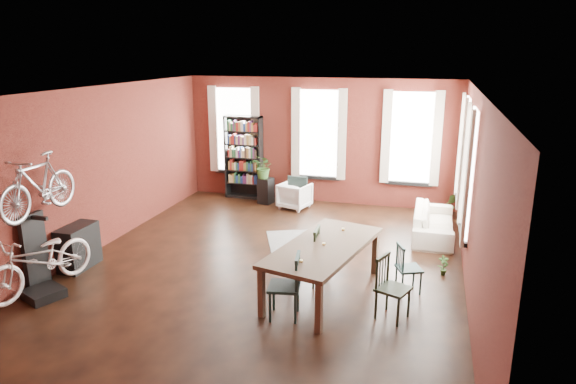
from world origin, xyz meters
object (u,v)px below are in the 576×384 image
(cream_sofa, at_px, (434,218))
(plant_stand, at_px, (266,191))
(bookshelf, at_px, (244,157))
(console_table, at_px, (78,247))
(dining_table, at_px, (323,269))
(bicycle_floor, at_px, (37,233))
(bike_trainer, at_px, (44,294))
(dining_chair_c, at_px, (393,289))
(dining_chair_b, at_px, (305,255))
(dining_chair_a, at_px, (284,286))
(dining_chair_d, at_px, (409,268))
(white_armchair, at_px, (295,194))

(cream_sofa, height_order, plant_stand, cream_sofa)
(bookshelf, relative_size, plant_stand, 3.29)
(cream_sofa, height_order, console_table, cream_sofa)
(dining_table, height_order, console_table, dining_table)
(bicycle_floor, bearing_deg, bookshelf, 92.93)
(bike_trainer, distance_m, plant_stand, 6.30)
(dining_chair_c, bearing_deg, bicycle_floor, 121.01)
(plant_stand, bearing_deg, dining_chair_b, -63.83)
(dining_chair_a, height_order, dining_chair_d, dining_chair_a)
(dining_table, distance_m, dining_chair_a, 1.00)
(cream_sofa, relative_size, bicycle_floor, 1.09)
(white_armchair, xyz_separation_m, console_table, (-2.84, -4.62, 0.04))
(bookshelf, height_order, cream_sofa, bookshelf)
(plant_stand, bearing_deg, dining_chair_a, -69.12)
(plant_stand, bearing_deg, bookshelf, 153.21)
(plant_stand, height_order, bicycle_floor, bicycle_floor)
(dining_chair_d, bearing_deg, bicycle_floor, 84.98)
(bookshelf, bearing_deg, dining_chair_c, -51.39)
(dining_chair_d, distance_m, console_table, 5.89)
(dining_table, distance_m, cream_sofa, 3.71)
(console_table, bearing_deg, dining_chair_a, -9.83)
(bookshelf, relative_size, console_table, 2.75)
(dining_chair_d, xyz_separation_m, cream_sofa, (0.37, 2.84, -0.00))
(dining_table, distance_m, bike_trainer, 4.53)
(dining_chair_c, height_order, bike_trainer, dining_chair_c)
(dining_chair_b, xyz_separation_m, cream_sofa, (2.09, 3.00, -0.09))
(dining_chair_d, distance_m, white_armchair, 4.98)
(dining_chair_c, distance_m, cream_sofa, 3.85)
(dining_chair_c, height_order, console_table, dining_chair_c)
(dining_chair_d, relative_size, bike_trainer, 1.54)
(dining_table, distance_m, bicycle_floor, 4.55)
(bike_trainer, bearing_deg, bicycle_floor, 18.19)
(cream_sofa, relative_size, plant_stand, 3.12)
(bookshelf, bearing_deg, bike_trainer, -99.35)
(dining_chair_b, distance_m, white_armchair, 4.32)
(dining_table, distance_m, white_armchair, 4.72)
(bike_trainer, relative_size, plant_stand, 0.80)
(cream_sofa, bearing_deg, dining_table, 152.56)
(dining_chair_a, relative_size, dining_chair_c, 1.04)
(dining_chair_d, bearing_deg, dining_chair_b, 71.92)
(dining_chair_b, xyz_separation_m, bicycle_floor, (-3.89, -1.69, 0.61))
(dining_chair_c, xyz_separation_m, plant_stand, (-3.67, 5.14, -0.14))
(console_table, bearing_deg, bookshelf, 76.17)
(dining_table, height_order, dining_chair_d, dining_table)
(bike_trainer, bearing_deg, white_armchair, 65.79)
(plant_stand, bearing_deg, cream_sofa, -17.52)
(dining_chair_d, bearing_deg, cream_sofa, -30.72)
(dining_table, relative_size, cream_sofa, 1.19)
(cream_sofa, bearing_deg, dining_chair_b, 145.11)
(dining_table, height_order, bike_trainer, dining_table)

